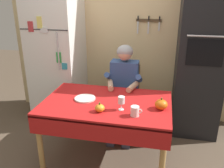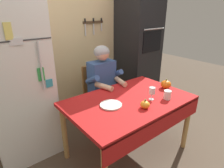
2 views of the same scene
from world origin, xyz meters
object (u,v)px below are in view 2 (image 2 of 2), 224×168
(pumpkin_large, at_px, (145,105))
(wall_oven, at_px, (138,48))
(wine_glass, at_px, (152,91))
(refrigerator, at_px, (16,84))
(dining_table, at_px, (130,107))
(pumpkin_medium, at_px, (166,84))
(chair_behind_person, at_px, (97,93))
(serving_tray, at_px, (111,105))
(coffee_mug, at_px, (167,95))
(seated_person, at_px, (105,83))

(pumpkin_large, bearing_deg, wall_oven, 47.22)
(wine_glass, relative_size, pumpkin_large, 1.46)
(refrigerator, bearing_deg, dining_table, -42.91)
(dining_table, bearing_deg, wall_oven, 41.31)
(pumpkin_medium, bearing_deg, chair_behind_person, 120.99)
(dining_table, xyz_separation_m, pumpkin_large, (-0.01, -0.23, 0.12))
(serving_tray, bearing_deg, pumpkin_medium, -4.76)
(chair_behind_person, distance_m, serving_tray, 0.87)
(dining_table, distance_m, coffee_mug, 0.44)
(wall_oven, height_order, wine_glass, wall_oven)
(refrigerator, height_order, wall_oven, wall_oven)
(seated_person, bearing_deg, wine_glass, -82.24)
(coffee_mug, bearing_deg, serving_tray, 155.58)
(wall_oven, relative_size, pumpkin_medium, 16.19)
(wine_glass, bearing_deg, coffee_mug, -32.97)
(chair_behind_person, bearing_deg, pumpkin_medium, -59.01)
(wine_glass, bearing_deg, wall_oven, 51.06)
(coffee_mug, relative_size, pumpkin_medium, 0.86)
(chair_behind_person, xyz_separation_m, pumpkin_large, (-0.10, -1.02, 0.27))
(refrigerator, height_order, wine_glass, refrigerator)
(wall_oven, bearing_deg, dining_table, -138.69)
(coffee_mug, bearing_deg, wine_glass, 147.03)
(seated_person, distance_m, coffee_mug, 0.88)
(coffee_mug, relative_size, serving_tray, 0.47)
(wall_oven, xyz_separation_m, wine_glass, (-0.86, -1.06, -0.21))
(serving_tray, bearing_deg, pumpkin_large, -47.07)
(refrigerator, distance_m, serving_tray, 1.11)
(pumpkin_large, bearing_deg, dining_table, 86.89)
(serving_tray, bearing_deg, chair_behind_person, 65.62)
(dining_table, bearing_deg, serving_tray, 172.42)
(pumpkin_medium, relative_size, serving_tray, 0.55)
(refrigerator, xyz_separation_m, dining_table, (0.95, -0.88, -0.24))
(pumpkin_large, bearing_deg, serving_tray, 132.93)
(wine_glass, bearing_deg, chair_behind_person, 96.20)
(wall_oven, bearing_deg, pumpkin_large, -132.78)
(dining_table, xyz_separation_m, serving_tray, (-0.25, 0.03, 0.09))
(chair_behind_person, bearing_deg, seated_person, -90.00)
(refrigerator, relative_size, pumpkin_large, 17.88)
(seated_person, bearing_deg, serving_tray, -121.10)
(dining_table, xyz_separation_m, chair_behind_person, (0.09, 0.79, -0.14))
(coffee_mug, height_order, pumpkin_large, same)
(refrigerator, height_order, pumpkin_large, refrigerator)
(refrigerator, height_order, coffee_mug, refrigerator)
(refrigerator, distance_m, chair_behind_person, 1.11)
(wall_oven, bearing_deg, seated_person, -161.60)
(dining_table, bearing_deg, wine_glass, -35.82)
(wall_oven, relative_size, seated_person, 1.69)
(refrigerator, xyz_separation_m, pumpkin_large, (0.94, -1.11, -0.12))
(wall_oven, height_order, serving_tray, wall_oven)
(serving_tray, bearing_deg, coffee_mug, -24.42)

